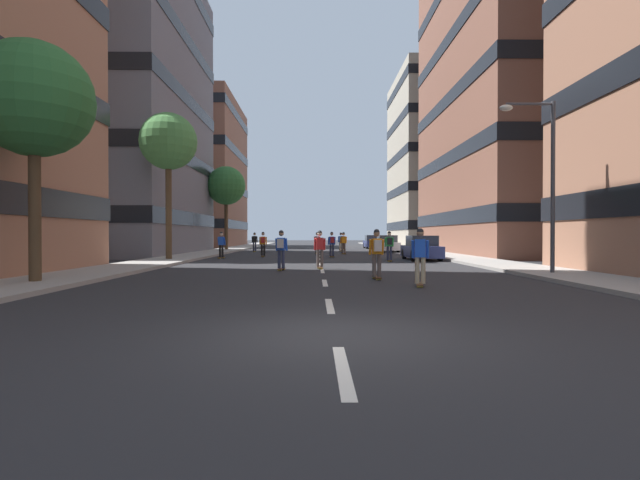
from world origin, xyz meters
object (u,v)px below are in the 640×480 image
parked_car_far (421,249)px  skater_6 (389,244)px  street_tree_far (226,186)px  skater_10 (420,254)px  parked_car_mid (373,242)px  skater_12 (341,241)px  skater_2 (320,248)px  skater_8 (377,251)px  skater_5 (332,243)px  street_tree_near (34,100)px  streetlamp_right (543,167)px  skater_3 (344,242)px  skater_9 (263,243)px  street_tree_mid (168,143)px  skater_11 (317,242)px  parked_car_near (387,244)px  skater_1 (221,244)px  skater_0 (255,241)px  skater_7 (343,240)px  skater_4 (281,247)px

parked_car_far → skater_6: bearing=-143.2°
street_tree_far → skater_10: 34.95m
parked_car_mid → skater_12: size_ratio=2.47×
skater_2 → skater_8: bearing=-69.1°
skater_5 → skater_10: same height
street_tree_near → skater_5: 21.39m
streetlamp_right → skater_3: 21.46m
skater_5 → skater_9: bearing=173.5°
skater_3 → skater_12: size_ratio=1.00×
skater_8 → skater_10: same height
skater_12 → street_tree_near: bearing=-110.7°
street_tree_mid → skater_9: bearing=46.8°
parked_car_far → street_tree_far: 23.80m
street_tree_mid → skater_11: (8.89, 10.16, -6.04)m
parked_car_near → parked_car_far: 14.20m
street_tree_mid → streetlamp_right: street_tree_mid is taller
parked_car_mid → street_tree_near: bearing=-111.2°
skater_1 → skater_8: size_ratio=1.00×
street_tree_far → skater_10: street_tree_far is taller
parked_car_mid → skater_5: size_ratio=2.47×
skater_3 → skater_12: 6.02m
skater_0 → street_tree_far: bearing=133.9°
parked_car_far → skater_7: skater_7 is taller
skater_8 → skater_10: (1.02, -2.31, -0.03)m
skater_2 → skater_11: bearing=90.2°
skater_6 → skater_12: same height
parked_car_near → skater_1: (-12.81, -12.28, 0.29)m
skater_0 → skater_6: (9.88, -15.65, 0.03)m
street_tree_near → street_tree_far: (0.00, 31.97, 0.60)m
skater_5 → skater_3: bearing=77.3°
street_tree_mid → skater_0: street_tree_mid is taller
skater_8 → skater_0: bearing=106.0°
street_tree_far → skater_2: 27.05m
street_tree_far → streetlamp_right: (17.39, -28.84, -2.21)m
parked_car_mid → skater_11: 17.16m
skater_10 → street_tree_near: bearing=177.9°
skater_0 → skater_2: same height
skater_3 → skater_9: same height
skater_9 → skater_0: bearing=100.6°
street_tree_mid → skater_3: bearing=41.7°
street_tree_far → skater_11: size_ratio=4.58×
street_tree_mid → skater_3: 15.96m
skater_4 → skater_10: bearing=-54.2°
skater_8 → skater_11: same height
skater_6 → skater_7: (-1.52, 20.81, 0.00)m
parked_car_mid → parked_car_far: same height
street_tree_mid → skater_10: 19.36m
skater_3 → street_tree_mid: bearing=-138.3°
parked_car_mid → skater_0: bearing=-137.9°
skater_3 → skater_6: (2.06, -10.39, 0.03)m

